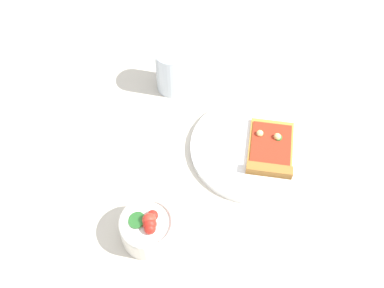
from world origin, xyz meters
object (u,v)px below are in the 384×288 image
pizza_slice_main (270,151)px  salad_bowl (148,228)px  plate (252,148)px  soda_glass (172,71)px

pizza_slice_main → salad_bowl: size_ratio=1.63×
plate → pizza_slice_main: size_ratio=1.57×
plate → salad_bowl: size_ratio=2.56×
soda_glass → plate: bearing=113.5°
plate → salad_bowl: (0.26, 0.11, 0.03)m
pizza_slice_main → salad_bowl: 0.30m
plate → pizza_slice_main: 0.04m
plate → pizza_slice_main: bearing=133.7°
soda_glass → pizza_slice_main: bearing=116.2°
plate → soda_glass: 0.25m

